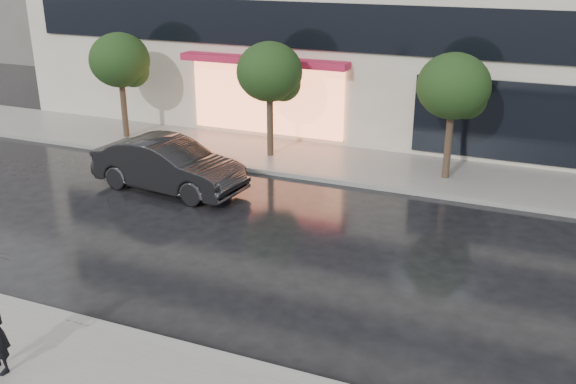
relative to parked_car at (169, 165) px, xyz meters
The scene contains 8 objects.
ground 7.55m from the parked_car, 52.99° to the right, with size 120.00×120.00×0.00m, color black.
sidewalk_far 6.25m from the parked_car, 43.22° to the left, with size 60.00×3.50×0.12m, color slate.
curb_near 8.36m from the parked_car, 57.13° to the right, with size 60.00×0.25×0.14m, color gray.
curb_far 5.22m from the parked_car, 28.93° to the left, with size 60.00×0.25×0.14m, color gray.
tree_far_west 6.35m from the parked_car, 137.62° to the left, with size 2.20×2.20×3.99m.
tree_mid_west 4.83m from the parked_car, 68.55° to the left, with size 2.20×2.20×3.99m.
tree_mid_east 8.85m from the parked_car, 27.99° to the left, with size 2.20×2.20×3.99m.
parked_car is the anchor object (origin of this frame).
Camera 1 is at (5.76, -9.31, 6.89)m, focal length 40.00 mm.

